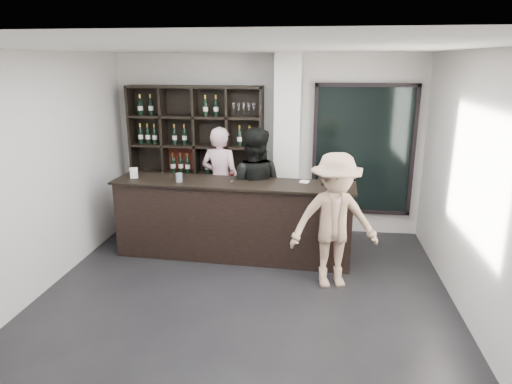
# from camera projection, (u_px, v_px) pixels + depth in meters

# --- Properties ---
(floor) EXTENTS (5.00, 5.50, 0.01)m
(floor) POSITION_uv_depth(u_px,v_px,m) (241.00, 309.00, 5.29)
(floor) COLOR black
(floor) RESTS_ON ground
(wine_shelf) EXTENTS (2.20, 0.35, 2.40)m
(wine_shelf) POSITION_uv_depth(u_px,v_px,m) (197.00, 160.00, 7.55)
(wine_shelf) COLOR black
(wine_shelf) RESTS_ON floor
(structural_column) EXTENTS (0.40, 0.40, 2.90)m
(structural_column) POSITION_uv_depth(u_px,v_px,m) (287.00, 148.00, 7.20)
(structural_column) COLOR silver
(structural_column) RESTS_ON floor
(glass_panel) EXTENTS (1.60, 0.08, 2.10)m
(glass_panel) POSITION_uv_depth(u_px,v_px,m) (363.00, 150.00, 7.27)
(glass_panel) COLOR black
(glass_panel) RESTS_ON floor
(tasting_counter) EXTENTS (3.43, 0.71, 1.13)m
(tasting_counter) POSITION_uv_depth(u_px,v_px,m) (233.00, 220.00, 6.58)
(tasting_counter) COLOR black
(tasting_counter) RESTS_ON floor
(taster_pink) EXTENTS (0.72, 0.55, 1.78)m
(taster_pink) POSITION_uv_depth(u_px,v_px,m) (221.00, 181.00, 7.43)
(taster_pink) COLOR #FFCAD5
(taster_pink) RESTS_ON floor
(taster_black) EXTENTS (0.95, 0.76, 1.85)m
(taster_black) POSITION_uv_depth(u_px,v_px,m) (254.00, 189.00, 6.81)
(taster_black) COLOR black
(taster_black) RESTS_ON floor
(customer) EXTENTS (1.23, 0.88, 1.72)m
(customer) POSITION_uv_depth(u_px,v_px,m) (334.00, 221.00, 5.64)
(customer) COLOR #9C7D66
(customer) RESTS_ON floor
(wine_glass) EXTENTS (0.10, 0.10, 0.19)m
(wine_glass) POSITION_uv_depth(u_px,v_px,m) (232.00, 175.00, 6.41)
(wine_glass) COLOR white
(wine_glass) RESTS_ON tasting_counter
(spit_cup) EXTENTS (0.12, 0.12, 0.12)m
(spit_cup) POSITION_uv_depth(u_px,v_px,m) (179.00, 178.00, 6.41)
(spit_cup) COLOR silver
(spit_cup) RESTS_ON tasting_counter
(napkin_stack) EXTENTS (0.15, 0.15, 0.02)m
(napkin_stack) POSITION_uv_depth(u_px,v_px,m) (304.00, 182.00, 6.40)
(napkin_stack) COLOR white
(napkin_stack) RESTS_ON tasting_counter
(card_stand) EXTENTS (0.11, 0.07, 0.15)m
(card_stand) POSITION_uv_depth(u_px,v_px,m) (134.00, 173.00, 6.62)
(card_stand) COLOR white
(card_stand) RESTS_ON tasting_counter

